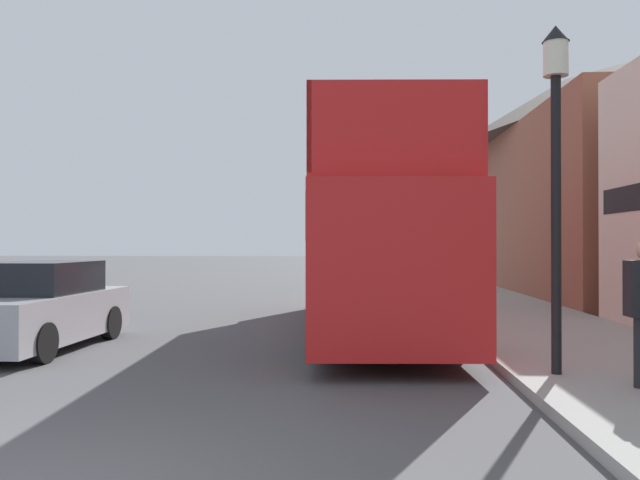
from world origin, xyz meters
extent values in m
plane|color=#4C4C4F|center=(0.00, 21.00, 0.00)|extent=(144.00, 144.00, 0.00)
cube|color=#999993|center=(6.37, 18.00, 0.07)|extent=(3.65, 108.00, 0.14)
cube|color=#935642|center=(11.19, 22.50, 3.09)|extent=(6.00, 20.72, 6.17)
pyramid|color=#473D38|center=(11.19, 22.50, 7.43)|extent=(6.00, 20.72, 2.52)
cube|color=red|center=(2.84, 9.39, 1.51)|extent=(2.98, 10.24, 2.45)
cube|color=white|center=(2.86, 8.89, 1.63)|extent=(2.78, 5.69, 0.45)
cube|color=black|center=(2.84, 9.39, 2.23)|extent=(2.97, 9.43, 0.70)
cube|color=red|center=(2.84, 9.39, 2.78)|extent=(2.94, 9.43, 0.10)
cube|color=red|center=(1.63, 9.33, 3.47)|extent=(0.52, 9.31, 1.27)
cube|color=red|center=(4.05, 9.45, 3.47)|extent=(0.52, 9.31, 1.27)
cube|color=red|center=(3.06, 4.77, 3.47)|extent=(2.49, 0.19, 1.27)
cube|color=red|center=(2.65, 13.34, 3.47)|extent=(2.55, 1.54, 1.27)
cylinder|color=black|center=(1.57, 12.48, 0.51)|extent=(0.33, 1.04, 1.03)
cylinder|color=black|center=(3.81, 12.58, 0.51)|extent=(0.33, 1.04, 1.03)
cylinder|color=black|center=(1.86, 6.40, 0.51)|extent=(0.33, 1.04, 1.03)
cylinder|color=black|center=(4.10, 6.51, 0.51)|extent=(0.33, 1.04, 1.03)
cube|color=silver|center=(3.44, 17.20, 0.58)|extent=(1.76, 4.06, 0.79)
cube|color=black|center=(3.44, 17.08, 1.21)|extent=(1.52, 1.96, 0.47)
cylinder|color=black|center=(2.69, 18.46, 0.35)|extent=(0.21, 0.70, 0.69)
cylinder|color=black|center=(4.24, 18.44, 0.35)|extent=(0.21, 0.70, 0.69)
cylinder|color=black|center=(2.64, 15.96, 0.35)|extent=(0.21, 0.70, 0.69)
cylinder|color=black|center=(4.20, 15.94, 0.35)|extent=(0.21, 0.70, 0.69)
cube|color=#9E9EA3|center=(-3.07, 6.80, 0.58)|extent=(1.76, 4.10, 0.80)
cube|color=black|center=(-3.06, 6.92, 1.25)|extent=(1.51, 1.98, 0.56)
cylinder|color=black|center=(-2.33, 5.52, 0.32)|extent=(0.21, 0.64, 0.64)
cylinder|color=black|center=(-2.27, 8.04, 0.32)|extent=(0.21, 0.64, 0.64)
cylinder|color=black|center=(-3.80, 8.07, 0.32)|extent=(0.21, 0.64, 0.64)
cylinder|color=#232328|center=(5.85, 3.75, 0.56)|extent=(0.13, 0.13, 0.84)
cylinder|color=black|center=(5.13, 4.51, 2.10)|extent=(0.13, 0.13, 3.92)
cylinder|color=silver|center=(5.13, 4.51, 4.28)|extent=(0.32, 0.32, 0.45)
cone|color=black|center=(5.13, 4.51, 4.62)|extent=(0.35, 0.35, 0.22)
cylinder|color=black|center=(5.11, 11.96, 2.27)|extent=(0.13, 0.13, 4.26)
cylinder|color=silver|center=(5.11, 11.96, 4.63)|extent=(0.32, 0.32, 0.45)
cone|color=black|center=(5.11, 11.96, 4.96)|extent=(0.35, 0.35, 0.22)
camera|label=1|loc=(2.49, -3.84, 1.84)|focal=35.00mm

